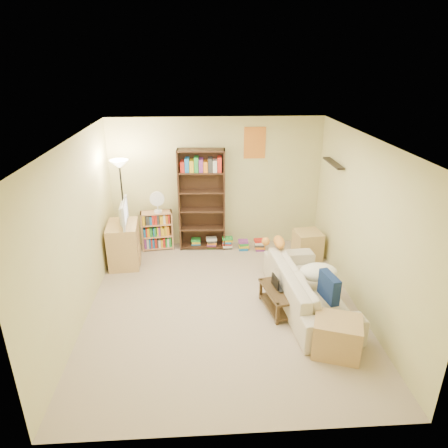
# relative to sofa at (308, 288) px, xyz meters

# --- Properties ---
(room) EXTENTS (4.50, 4.54, 2.52)m
(room) POSITION_rel_sofa_xyz_m (-1.26, 0.09, 1.31)
(room) COLOR tan
(room) RESTS_ON ground
(sofa) EXTENTS (2.28, 1.21, 0.62)m
(sofa) POSITION_rel_sofa_xyz_m (0.00, 0.00, 0.00)
(sofa) COLOR beige
(sofa) RESTS_ON ground
(navy_pillow) EXTENTS (0.20, 0.43, 0.37)m
(navy_pillow) POSITION_rel_sofa_xyz_m (0.14, -0.45, 0.28)
(navy_pillow) COLOR navy
(navy_pillow) RESTS_ON sofa
(cream_blanket) EXTENTS (0.57, 0.41, 0.25)m
(cream_blanket) POSITION_rel_sofa_xyz_m (0.15, 0.06, 0.22)
(cream_blanket) COLOR white
(cream_blanket) RESTS_ON sofa
(tabby_cat) EXTENTS (0.49, 0.21, 0.17)m
(tabby_cat) POSITION_rel_sofa_xyz_m (-0.35, 0.79, 0.40)
(tabby_cat) COLOR orange
(tabby_cat) RESTS_ON sofa
(coffee_table) EXTENTS (0.57, 0.84, 0.34)m
(coffee_table) POSITION_rel_sofa_xyz_m (-0.43, -0.06, -0.10)
(coffee_table) COLOR #4A351C
(coffee_table) RESTS_ON ground
(laptop) EXTENTS (0.42, 0.35, 0.03)m
(laptop) POSITION_rel_sofa_xyz_m (-0.40, 0.01, 0.04)
(laptop) COLOR black
(laptop) RESTS_ON coffee_table
(laptop_screen) EXTENTS (0.06, 0.25, 0.17)m
(laptop_screen) POSITION_rel_sofa_xyz_m (-0.50, -0.01, 0.13)
(laptop_screen) COLOR white
(laptop_screen) RESTS_ON laptop
(mug) EXTENTS (0.21, 0.21, 0.10)m
(mug) POSITION_rel_sofa_xyz_m (-0.27, -0.28, 0.08)
(mug) COLOR white
(mug) RESTS_ON coffee_table
(tv_remote) EXTENTS (0.10, 0.14, 0.02)m
(tv_remote) POSITION_rel_sofa_xyz_m (-0.40, 0.20, 0.04)
(tv_remote) COLOR black
(tv_remote) RESTS_ON coffee_table
(tv_stand) EXTENTS (0.57, 0.76, 0.78)m
(tv_stand) POSITION_rel_sofa_xyz_m (-2.96, 1.54, 0.08)
(tv_stand) COLOR tan
(tv_stand) RESTS_ON ground
(television) EXTENTS (0.76, 0.22, 0.43)m
(television) POSITION_rel_sofa_xyz_m (-2.96, 1.54, 0.68)
(television) COLOR black
(television) RESTS_ON tv_stand
(tall_bookshelf) EXTENTS (0.89, 0.34, 1.95)m
(tall_bookshelf) POSITION_rel_sofa_xyz_m (-1.54, 2.14, 0.72)
(tall_bookshelf) COLOR #3C2717
(tall_bookshelf) RESTS_ON ground
(short_bookshelf) EXTENTS (0.62, 0.31, 0.77)m
(short_bookshelf) POSITION_rel_sofa_xyz_m (-2.42, 2.14, 0.07)
(short_bookshelf) COLOR tan
(short_bookshelf) RESTS_ON ground
(desk_fan) EXTENTS (0.27, 0.15, 0.42)m
(desk_fan) POSITION_rel_sofa_xyz_m (-2.38, 2.10, 0.69)
(desk_fan) COLOR white
(desk_fan) RESTS_ON short_bookshelf
(floor_lamp) EXTENTS (0.32, 0.32, 1.88)m
(floor_lamp) POSITION_rel_sofa_xyz_m (-2.93, 1.71, 1.19)
(floor_lamp) COLOR black
(floor_lamp) RESTS_ON ground
(side_table) EXTENTS (0.51, 0.51, 0.53)m
(side_table) POSITION_rel_sofa_xyz_m (0.39, 1.55, -0.05)
(side_table) COLOR tan
(side_table) RESTS_ON ground
(end_cabinet) EXTENTS (0.71, 0.65, 0.48)m
(end_cabinet) POSITION_rel_sofa_xyz_m (0.09, -1.04, -0.07)
(end_cabinet) COLOR tan
(end_cabinet) RESTS_ON ground
(book_stacks) EXTENTS (1.44, 0.39, 0.25)m
(book_stacks) POSITION_rel_sofa_xyz_m (-1.03, 2.03, -0.20)
(book_stacks) COLOR red
(book_stacks) RESTS_ON ground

